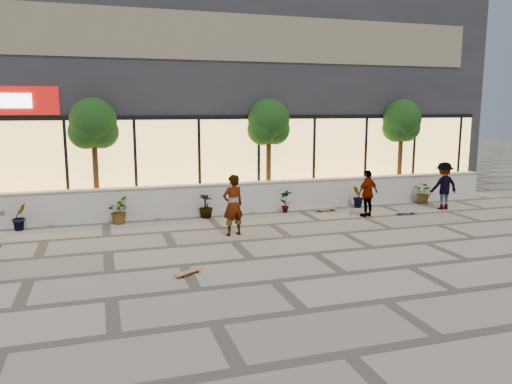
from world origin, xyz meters
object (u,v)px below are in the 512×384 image
object	(u,v)px
skater_center	(233,205)
skateboard_right_far	(406,212)
skateboard_right_near	(326,209)
tree_east	(402,123)
skater_right_far	(444,186)
skater_right_near	(368,193)
tree_midwest	(93,126)
tree_mideast	(269,125)
skateboard_center	(188,272)

from	to	relation	value
skater_center	skateboard_right_far	size ratio (longest dim) A/B	2.13
skater_center	skateboard_right_near	bearing A→B (deg)	-164.79
tree_east	skater_right_far	xyz separation A→B (m)	(0.28, -2.37, -2.14)
tree_east	skateboard_right_near	xyz separation A→B (m)	(-3.88, -1.50, -2.90)
skateboard_right_near	skateboard_right_far	xyz separation A→B (m)	(2.38, -1.26, -0.00)
skater_center	skater_right_near	distance (m)	5.02
skater_center	skater_right_far	xyz separation A→B (m)	(8.11, 1.36, -0.03)
tree_midwest	skater_right_near	xyz separation A→B (m)	(8.57, -2.65, -2.21)
skater_right_near	skater_right_far	distance (m)	3.22
tree_midwest	tree_mideast	size ratio (longest dim) A/B	1.00
tree_east	skateboard_right_far	distance (m)	4.28
tree_east	skater_center	bearing A→B (deg)	-154.55
skater_center	tree_mideast	bearing A→B (deg)	-136.24
skater_center	skateboard_right_near	distance (m)	4.60
tree_mideast	skateboard_right_far	size ratio (longest dim) A/B	4.79
skateboard_right_far	skateboard_right_near	bearing A→B (deg)	156.41
tree_east	skater_right_far	world-z (taller)	tree_east
tree_midwest	skateboard_center	xyz separation A→B (m)	(1.86, -6.77, -2.92)
tree_mideast	skateboard_right_near	distance (m)	3.65
skateboard_right_near	tree_midwest	bearing A→B (deg)	167.69
tree_midwest	skateboard_right_far	xyz separation A→B (m)	(10.00, -2.76, -2.90)
skater_right_near	skateboard_center	distance (m)	7.91
skateboard_center	skateboard_right_near	world-z (taller)	skateboard_right_near
skater_right_far	tree_midwest	bearing A→B (deg)	-11.56
skater_center	skateboard_center	world-z (taller)	skater_center
skater_center	skateboard_center	xyz separation A→B (m)	(-1.81, -3.04, -0.80)
tree_mideast	skater_right_near	size ratio (longest dim) A/B	2.51
skateboard_center	skateboard_right_near	xyz separation A→B (m)	(5.76, 5.27, 0.01)
skater_center	skateboard_center	bearing A→B (deg)	45.04
tree_midwest	tree_mideast	xyz separation A→B (m)	(6.00, 0.00, 0.00)
tree_east	skateboard_center	distance (m)	12.14
skater_center	skateboard_right_near	size ratio (longest dim) A/B	2.13
tree_mideast	skater_right_far	bearing A→B (deg)	-22.26
tree_east	skateboard_right_far	size ratio (longest dim) A/B	4.79
tree_east	skater_right_far	bearing A→B (deg)	-83.27
tree_midwest	tree_mideast	world-z (taller)	same
skater_center	skateboard_right_far	distance (m)	6.45
tree_midwest	tree_east	size ratio (longest dim) A/B	1.00
skateboard_right_far	skater_right_far	bearing A→B (deg)	17.02
tree_east	skateboard_center	bearing A→B (deg)	-144.93
tree_midwest	skateboard_center	size ratio (longest dim) A/B	5.81
tree_mideast	skater_center	size ratio (longest dim) A/B	2.25
skater_right_far	skater_center	bearing A→B (deg)	9.32
skater_center	tree_east	bearing A→B (deg)	-168.76
skater_right_near	skateboard_right_far	distance (m)	1.59
skater_right_far	skateboard_right_far	distance (m)	1.98
skateboard_right_near	skater_center	bearing A→B (deg)	-151.75
skateboard_right_near	skateboard_center	bearing A→B (deg)	-138.71
skater_right_far	skateboard_right_near	size ratio (longest dim) A/B	2.07
skateboard_right_far	tree_midwest	bearing A→B (deg)	168.91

